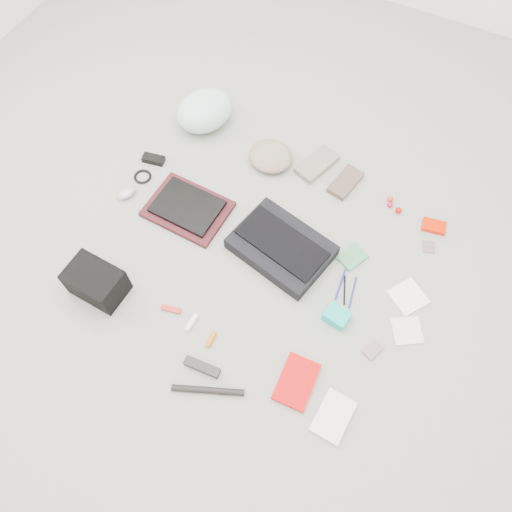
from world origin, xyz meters
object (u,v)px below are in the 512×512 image
at_px(laptop, 187,206).
at_px(book_red, 297,382).
at_px(camera_bag, 96,282).
at_px(accordion_wallet, 337,316).
at_px(messenger_bag, 281,247).
at_px(bike_helmet, 205,111).

bearing_deg(laptop, book_red, -30.35).
bearing_deg(camera_bag, accordion_wallet, 22.05).
bearing_deg(messenger_bag, camera_bag, -126.74).
bearing_deg(book_red, laptop, 144.53).
height_order(bike_helmet, accordion_wallet, bike_helmet).
bearing_deg(accordion_wallet, bike_helmet, 154.76).
distance_m(bike_helmet, book_red, 1.42).
distance_m(messenger_bag, camera_bag, 0.81).
bearing_deg(messenger_bag, laptop, -167.01).
bearing_deg(bike_helmet, messenger_bag, -13.62).
bearing_deg(book_red, messenger_bag, 118.33).
relative_size(bike_helmet, camera_bag, 1.33).
xyz_separation_m(laptop, accordion_wallet, (0.83, -0.18, -0.01)).
distance_m(bike_helmet, camera_bag, 1.04).
bearing_deg(accordion_wallet, laptop, 176.50).
bearing_deg(laptop, accordion_wallet, -10.48).
bearing_deg(messenger_bag, bike_helmet, 155.79).
bearing_deg(bike_helmet, laptop, -45.89).
relative_size(messenger_bag, book_red, 2.09).
height_order(messenger_bag, camera_bag, camera_bag).
xyz_separation_m(laptop, camera_bag, (-0.13, -0.52, 0.04)).
xyz_separation_m(camera_bag, book_red, (0.92, 0.02, -0.06)).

